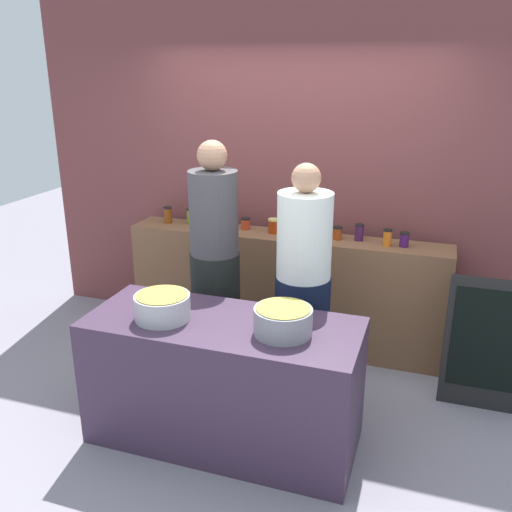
# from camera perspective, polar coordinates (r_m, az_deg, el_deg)

# --- Properties ---
(ground) EXTENTS (12.00, 12.00, 0.00)m
(ground) POSITION_cam_1_polar(r_m,az_deg,el_deg) (4.07, -1.63, -15.68)
(ground) COLOR gray
(storefront_wall) EXTENTS (4.80, 0.12, 3.00)m
(storefront_wall) POSITION_cam_1_polar(r_m,az_deg,el_deg) (4.80, 4.25, 9.21)
(storefront_wall) COLOR brown
(storefront_wall) RESTS_ON ground
(display_shelf) EXTENTS (2.70, 0.36, 0.99)m
(display_shelf) POSITION_cam_1_polar(r_m,az_deg,el_deg) (4.76, 2.89, -3.51)
(display_shelf) COLOR brown
(display_shelf) RESTS_ON ground
(prep_table) EXTENTS (1.70, 0.70, 0.84)m
(prep_table) POSITION_cam_1_polar(r_m,az_deg,el_deg) (3.61, -3.38, -12.77)
(prep_table) COLOR #3B2A41
(prep_table) RESTS_ON ground
(preserve_jar_0) EXTENTS (0.07, 0.07, 0.15)m
(preserve_jar_0) POSITION_cam_1_polar(r_m,az_deg,el_deg) (4.98, -9.07, 4.20)
(preserve_jar_0) COLOR brown
(preserve_jar_0) RESTS_ON display_shelf
(preserve_jar_1) EXTENTS (0.08, 0.08, 0.14)m
(preserve_jar_1) POSITION_cam_1_polar(r_m,az_deg,el_deg) (4.92, -6.69, 4.10)
(preserve_jar_1) COLOR olive
(preserve_jar_1) RESTS_ON display_shelf
(preserve_jar_2) EXTENTS (0.09, 0.09, 0.12)m
(preserve_jar_2) POSITION_cam_1_polar(r_m,az_deg,el_deg) (4.83, -5.67, 3.70)
(preserve_jar_2) COLOR #AE201B
(preserve_jar_2) RESTS_ON display_shelf
(preserve_jar_3) EXTENTS (0.07, 0.07, 0.12)m
(preserve_jar_3) POSITION_cam_1_polar(r_m,az_deg,el_deg) (4.79, -3.44, 3.63)
(preserve_jar_3) COLOR orange
(preserve_jar_3) RESTS_ON display_shelf
(preserve_jar_4) EXTENTS (0.08, 0.08, 0.10)m
(preserve_jar_4) POSITION_cam_1_polar(r_m,az_deg,el_deg) (4.73, -1.09, 3.37)
(preserve_jar_4) COLOR #B5381D
(preserve_jar_4) RESTS_ON display_shelf
(preserve_jar_5) EXTENTS (0.09, 0.09, 0.12)m
(preserve_jar_5) POSITION_cam_1_polar(r_m,az_deg,el_deg) (4.62, 1.83, 3.13)
(preserve_jar_5) COLOR #A42F0D
(preserve_jar_5) RESTS_ON display_shelf
(preserve_jar_6) EXTENTS (0.08, 0.08, 0.11)m
(preserve_jar_6) POSITION_cam_1_polar(r_m,az_deg,el_deg) (4.50, 8.39, 2.38)
(preserve_jar_6) COLOR #983A14
(preserve_jar_6) RESTS_ON display_shelf
(preserve_jar_7) EXTENTS (0.07, 0.07, 0.14)m
(preserve_jar_7) POSITION_cam_1_polar(r_m,az_deg,el_deg) (4.50, 10.60, 2.42)
(preserve_jar_7) COLOR #3F1A44
(preserve_jar_7) RESTS_ON display_shelf
(preserve_jar_8) EXTENTS (0.07, 0.07, 0.14)m
(preserve_jar_8) POSITION_cam_1_polar(r_m,az_deg,el_deg) (4.41, 13.40, 1.88)
(preserve_jar_8) COLOR orange
(preserve_jar_8) RESTS_ON display_shelf
(preserve_jar_9) EXTENTS (0.07, 0.07, 0.12)m
(preserve_jar_9) POSITION_cam_1_polar(r_m,az_deg,el_deg) (4.42, 15.05, 1.66)
(preserve_jar_9) COLOR #44175A
(preserve_jar_9) RESTS_ON display_shelf
(cooking_pot_left) EXTENTS (0.34, 0.34, 0.16)m
(cooking_pot_left) POSITION_cam_1_polar(r_m,az_deg,el_deg) (3.46, -9.62, -5.17)
(cooking_pot_left) COLOR #B7B7BC
(cooking_pot_left) RESTS_ON prep_table
(cooking_pot_center) EXTENTS (0.34, 0.34, 0.16)m
(cooking_pot_center) POSITION_cam_1_polar(r_m,az_deg,el_deg) (3.23, 2.80, -6.69)
(cooking_pot_center) COLOR gray
(cooking_pot_center) RESTS_ON prep_table
(cook_with_tongs) EXTENTS (0.37, 0.37, 1.83)m
(cook_with_tongs) POSITION_cam_1_polar(r_m,az_deg,el_deg) (4.17, -4.23, -1.88)
(cook_with_tongs) COLOR black
(cook_with_tongs) RESTS_ON ground
(cook_in_cap) EXTENTS (0.38, 0.38, 1.73)m
(cook_in_cap) POSITION_cam_1_polar(r_m,az_deg,el_deg) (3.85, 4.82, -4.54)
(cook_in_cap) COLOR black
(cook_in_cap) RESTS_ON ground
(chalkboard_sign) EXTENTS (0.59, 0.05, 0.98)m
(chalkboard_sign) POSITION_cam_1_polar(r_m,az_deg,el_deg) (4.17, 22.84, -8.49)
(chalkboard_sign) COLOR black
(chalkboard_sign) RESTS_ON ground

